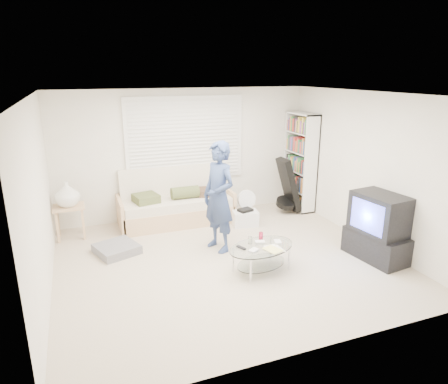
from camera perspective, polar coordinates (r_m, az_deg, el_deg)
name	(u,v)px	position (r m, az deg, el deg)	size (l,w,h in m)	color
ground	(226,260)	(6.25, 0.33, -9.73)	(5.00, 5.00, 0.00)	#B4A38C
room_shell	(215,151)	(6.15, -1.25, 5.90)	(5.02, 4.52, 2.51)	silver
window_blinds	(186,139)	(7.78, -5.51, 7.56)	(2.32, 0.08, 1.62)	silver
futon_sofa	(176,205)	(7.69, -6.91, -1.86)	(2.15, 0.87, 1.05)	tan
grey_floor_pillow	(117,249)	(6.69, -15.08, -7.85)	(0.60, 0.60, 0.14)	slate
side_table	(67,196)	(7.29, -21.47, -0.59)	(0.52, 0.42, 1.02)	tan
bookshelf	(300,162)	(8.43, 10.81, 4.26)	(0.32, 0.84, 2.00)	white
guitar_case	(288,189)	(8.20, 9.16, 0.40)	(0.47, 0.42, 1.12)	black
floor_fan	(246,202)	(7.75, 3.15, -1.50)	(0.37, 0.25, 0.62)	white
storage_bin	(245,218)	(7.56, 3.04, -3.69)	(0.51, 0.40, 0.32)	white
tv_unit	(378,228)	(6.56, 21.11, -4.80)	(0.62, 1.01, 1.04)	black
coffee_table	(262,251)	(5.85, 5.38, -8.39)	(1.16, 0.89, 0.51)	silver
standing_person	(219,197)	(6.31, -0.75, -0.73)	(0.65, 0.43, 1.78)	navy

